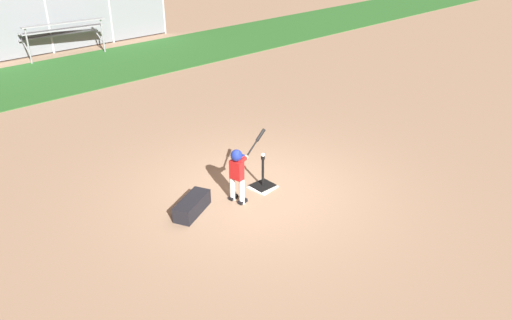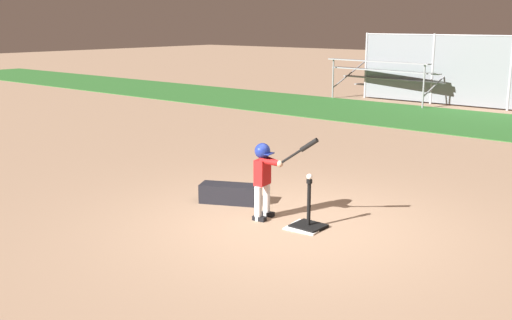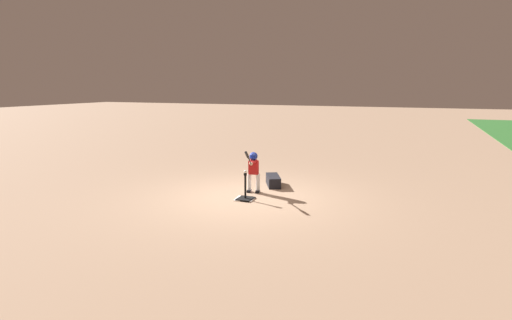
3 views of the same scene
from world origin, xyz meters
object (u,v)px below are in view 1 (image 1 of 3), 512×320
Objects in this scene: batting_tee at (263,182)px; batter_child at (238,168)px; baseball at (263,155)px; equipment_bag at (192,206)px; bleachers_center at (58,35)px.

batter_child is (-0.67, -0.07, 0.57)m from batting_tee.
baseball is at bearing 6.04° from batter_child.
baseball is at bearing -32.45° from equipment_bag.
baseball is 0.09× the size of equipment_bag.
equipment_bag is at bearing 174.00° from baseball.
batter_child reaches higher than equipment_bag.
baseball is 1.65m from equipment_bag.
batter_child is 16.12× the size of baseball.
equipment_bag is (-0.87, 0.23, -0.52)m from batter_child.
batter_child reaches higher than baseball.
batter_child is 12.74m from bleachers_center.
equipment_bag is (-2.82, -12.36, -0.49)m from bleachers_center.
bleachers_center is 12.69m from equipment_bag.
bleachers_center reaches higher than equipment_bag.
bleachers_center is (1.28, 12.52, -0.06)m from baseball.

